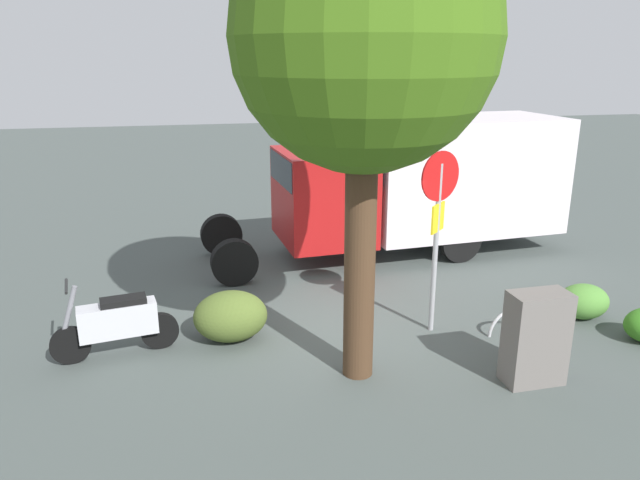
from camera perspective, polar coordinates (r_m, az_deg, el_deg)
ground_plane at (r=9.70m, az=1.43°, el=-8.68°), size 60.00×60.00×0.00m
box_truck_near at (r=13.30m, az=9.54°, el=5.70°), size 7.95×2.74×2.93m
motorcycle at (r=9.25m, az=-18.79°, el=-7.46°), size 1.80×0.63×1.20m
stop_sign at (r=9.24m, az=11.19°, el=2.41°), size 0.71×0.33×2.90m
street_tree at (r=7.42m, az=4.26°, el=18.43°), size 3.23×3.23×6.06m
utility_cabinet at (r=8.54m, az=19.91°, el=-8.80°), size 0.80×0.46×1.29m
bike_rack_hoop at (r=10.11m, az=17.73°, el=-8.44°), size 0.85×0.16×0.85m
shrub_mid_verge at (r=10.98m, az=23.85°, el=-5.38°), size 0.86×0.70×0.58m
shrub_by_tree at (r=9.39m, az=-8.54°, el=-7.19°), size 1.14×0.93×0.78m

